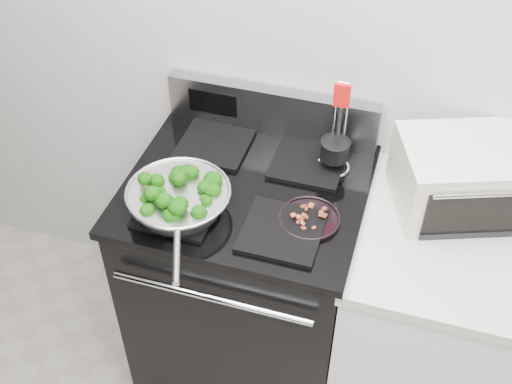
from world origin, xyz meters
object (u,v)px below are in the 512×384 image
at_px(skillet, 179,199).
at_px(utensil_holder, 334,154).
at_px(gas_range, 248,275).
at_px(toaster_oven, 463,177).
at_px(bacon_plate, 309,216).

relative_size(skillet, utensil_holder, 1.45).
height_order(gas_range, utensil_holder, utensil_holder).
relative_size(gas_range, toaster_oven, 2.34).
height_order(gas_range, skillet, gas_range).
xyz_separation_m(skillet, bacon_plate, (0.40, 0.08, -0.04)).
relative_size(gas_range, bacon_plate, 5.80).
bearing_deg(utensil_holder, gas_range, -149.20).
relative_size(utensil_holder, toaster_oven, 0.72).
bearing_deg(toaster_oven, utensil_holder, 156.75).
bearing_deg(skillet, bacon_plate, -10.00).
distance_m(gas_range, toaster_oven, 0.88).
relative_size(bacon_plate, toaster_oven, 0.40).
bearing_deg(gas_range, utensil_holder, 33.07).
relative_size(skillet, bacon_plate, 2.59).
distance_m(gas_range, utensil_holder, 0.61).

